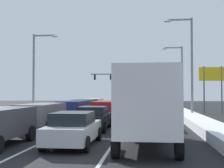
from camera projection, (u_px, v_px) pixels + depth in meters
name	position (u px, v px, depth m)	size (l,w,h in m)	color
ground_plane	(109.00, 120.00, 26.18)	(132.26, 132.26, 0.00)	black
lane_stripe_between_right_lane_and_center_lane	(131.00, 116.00, 31.04)	(0.14, 55.96, 0.01)	silver
lane_stripe_between_center_lane_and_left_lane	(99.00, 116.00, 31.42)	(0.14, 55.96, 0.01)	silver
snow_bank_right_shoulder	(184.00, 114.00, 30.45)	(1.78, 55.96, 0.55)	white
snow_bank_left_shoulder	(49.00, 112.00, 32.03)	(2.07, 55.96, 0.74)	white
box_truck_right_lane_nearest	(147.00, 104.00, 13.26)	(2.53, 7.20, 3.36)	#38383D
sedan_gray_right_lane_second	(146.00, 116.00, 20.66)	(2.00, 4.50, 1.51)	slate
suv_navy_right_lane_third	(146.00, 108.00, 27.41)	(2.16, 4.90, 1.67)	navy
sedan_green_right_lane_fourth	(150.00, 108.00, 33.32)	(2.00, 4.50, 1.51)	#1E5633
suv_white_right_lane_fifth	(148.00, 103.00, 40.24)	(2.16, 4.90, 1.67)	silver
sedan_silver_center_lane_nearest	(73.00, 129.00, 13.57)	(2.00, 4.50, 1.51)	#B7BABF
sedan_black_center_lane_second	(93.00, 118.00, 19.40)	(2.00, 4.50, 1.51)	black
suv_red_center_lane_third	(106.00, 109.00, 25.67)	(2.16, 4.90, 1.67)	maroon
sedan_maroon_center_lane_fourth	(117.00, 108.00, 32.41)	(2.00, 4.50, 1.51)	maroon
sedan_tan_center_lane_fifth	(123.00, 105.00, 38.92)	(2.00, 4.50, 1.51)	#937F60
suv_gray_left_lane_second	(41.00, 114.00, 19.60)	(2.16, 4.90, 1.67)	slate
suv_navy_left_lane_third	(74.00, 108.00, 26.77)	(2.16, 4.90, 1.67)	navy
suv_green_left_lane_fourth	(85.00, 105.00, 33.42)	(2.16, 4.90, 1.67)	#1E5633
suv_white_left_lane_fifth	(93.00, 103.00, 39.45)	(2.16, 4.90, 1.67)	silver
traffic_light_gantry	(136.00, 80.00, 56.48)	(14.00, 0.47, 6.20)	slate
street_lamp_right_near	(188.00, 59.00, 28.07)	(2.66, 0.36, 9.37)	gray
street_lamp_right_mid	(179.00, 73.00, 38.13)	(2.66, 0.36, 8.26)	gray
street_lamp_left_mid	(37.00, 67.00, 30.84)	(2.66, 0.36, 8.39)	gray
roadside_sign_right	(213.00, 79.00, 35.28)	(3.20, 0.16, 5.50)	#59595B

